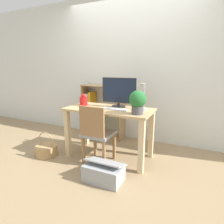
{
  "coord_description": "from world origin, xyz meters",
  "views": [
    {
      "loc": [
        1.17,
        -2.39,
        1.33
      ],
      "look_at": [
        0.0,
        0.1,
        0.68
      ],
      "focal_mm": 30.0,
      "sensor_mm": 36.0,
      "label": 1
    }
  ],
  "objects_px": {
    "monitor": "(119,92)",
    "storage_box": "(104,172)",
    "basket": "(46,150)",
    "keyboard": "(114,109)",
    "bookshelf": "(96,114)",
    "desk_lamp": "(143,94)",
    "chair": "(97,132)",
    "vase": "(83,101)",
    "potted_plant": "(138,101)"
  },
  "relations": [
    {
      "from": "monitor",
      "to": "storage_box",
      "type": "bearing_deg",
      "value": -79.56
    },
    {
      "from": "basket",
      "to": "storage_box",
      "type": "xyz_separation_m",
      "value": [
        1.12,
        -0.21,
        0.02
      ]
    },
    {
      "from": "keyboard",
      "to": "bookshelf",
      "type": "relative_size",
      "value": 0.39
    },
    {
      "from": "desk_lamp",
      "to": "basket",
      "type": "relative_size",
      "value": 0.99
    },
    {
      "from": "chair",
      "to": "basket",
      "type": "height_order",
      "value": "chair"
    },
    {
      "from": "keyboard",
      "to": "chair",
      "type": "distance_m",
      "value": 0.41
    },
    {
      "from": "vase",
      "to": "basket",
      "type": "relative_size",
      "value": 0.49
    },
    {
      "from": "keyboard",
      "to": "basket",
      "type": "height_order",
      "value": "keyboard"
    },
    {
      "from": "basket",
      "to": "storage_box",
      "type": "bearing_deg",
      "value": -10.75
    },
    {
      "from": "vase",
      "to": "bookshelf",
      "type": "xyz_separation_m",
      "value": [
        -0.19,
        0.71,
        -0.4
      ]
    },
    {
      "from": "potted_plant",
      "to": "storage_box",
      "type": "xyz_separation_m",
      "value": [
        -0.25,
        -0.45,
        -0.81
      ]
    },
    {
      "from": "potted_plant",
      "to": "basket",
      "type": "bearing_deg",
      "value": -169.95
    },
    {
      "from": "vase",
      "to": "potted_plant",
      "type": "relative_size",
      "value": 0.62
    },
    {
      "from": "storage_box",
      "to": "vase",
      "type": "bearing_deg",
      "value": 137.2
    },
    {
      "from": "potted_plant",
      "to": "basket",
      "type": "distance_m",
      "value": 1.62
    },
    {
      "from": "keyboard",
      "to": "potted_plant",
      "type": "distance_m",
      "value": 0.42
    },
    {
      "from": "vase",
      "to": "basket",
      "type": "distance_m",
      "value": 0.96
    },
    {
      "from": "bookshelf",
      "to": "vase",
      "type": "bearing_deg",
      "value": -74.99
    },
    {
      "from": "chair",
      "to": "bookshelf",
      "type": "distance_m",
      "value": 1.18
    },
    {
      "from": "bookshelf",
      "to": "basket",
      "type": "height_order",
      "value": "bookshelf"
    },
    {
      "from": "vase",
      "to": "potted_plant",
      "type": "xyz_separation_m",
      "value": [
        0.93,
        -0.18,
        0.09
      ]
    },
    {
      "from": "monitor",
      "to": "chair",
      "type": "bearing_deg",
      "value": -107.45
    },
    {
      "from": "vase",
      "to": "desk_lamp",
      "type": "distance_m",
      "value": 0.95
    },
    {
      "from": "vase",
      "to": "basket",
      "type": "height_order",
      "value": "vase"
    },
    {
      "from": "vase",
      "to": "monitor",
      "type": "bearing_deg",
      "value": 13.94
    },
    {
      "from": "desk_lamp",
      "to": "bookshelf",
      "type": "bearing_deg",
      "value": 149.07
    },
    {
      "from": "monitor",
      "to": "desk_lamp",
      "type": "height_order",
      "value": "monitor"
    },
    {
      "from": "bookshelf",
      "to": "storage_box",
      "type": "relative_size",
      "value": 2.18
    },
    {
      "from": "monitor",
      "to": "keyboard",
      "type": "xyz_separation_m",
      "value": [
        0.02,
        -0.2,
        -0.22
      ]
    },
    {
      "from": "vase",
      "to": "desk_lamp",
      "type": "xyz_separation_m",
      "value": [
        0.94,
        0.03,
        0.15
      ]
    },
    {
      "from": "chair",
      "to": "bookshelf",
      "type": "height_order",
      "value": "bookshelf"
    },
    {
      "from": "storage_box",
      "to": "desk_lamp",
      "type": "bearing_deg",
      "value": 68.74
    },
    {
      "from": "storage_box",
      "to": "chair",
      "type": "bearing_deg",
      "value": 130.26
    },
    {
      "from": "monitor",
      "to": "potted_plant",
      "type": "height_order",
      "value": "monitor"
    },
    {
      "from": "keyboard",
      "to": "vase",
      "type": "bearing_deg",
      "value": 173.53
    },
    {
      "from": "keyboard",
      "to": "potted_plant",
      "type": "xyz_separation_m",
      "value": [
        0.37,
        -0.11,
        0.16
      ]
    },
    {
      "from": "bookshelf",
      "to": "desk_lamp",
      "type": "bearing_deg",
      "value": -30.93
    },
    {
      "from": "keyboard",
      "to": "bookshelf",
      "type": "height_order",
      "value": "bookshelf"
    },
    {
      "from": "potted_plant",
      "to": "desk_lamp",
      "type": "bearing_deg",
      "value": 88.14
    },
    {
      "from": "keyboard",
      "to": "vase",
      "type": "height_order",
      "value": "vase"
    },
    {
      "from": "vase",
      "to": "storage_box",
      "type": "xyz_separation_m",
      "value": [
        0.68,
        -0.63,
        -0.72
      ]
    },
    {
      "from": "chair",
      "to": "vase",
      "type": "bearing_deg",
      "value": 141.13
    },
    {
      "from": "vase",
      "to": "storage_box",
      "type": "relative_size",
      "value": 0.41
    },
    {
      "from": "bookshelf",
      "to": "chair",
      "type": "bearing_deg",
      "value": -59.66
    },
    {
      "from": "basket",
      "to": "vase",
      "type": "bearing_deg",
      "value": 43.9
    },
    {
      "from": "chair",
      "to": "potted_plant",
      "type": "bearing_deg",
      "value": 11.37
    },
    {
      "from": "storage_box",
      "to": "potted_plant",
      "type": "bearing_deg",
      "value": 60.97
    },
    {
      "from": "desk_lamp",
      "to": "basket",
      "type": "xyz_separation_m",
      "value": [
        -1.38,
        -0.45,
        -0.89
      ]
    },
    {
      "from": "potted_plant",
      "to": "storage_box",
      "type": "distance_m",
      "value": 0.96
    },
    {
      "from": "desk_lamp",
      "to": "storage_box",
      "type": "bearing_deg",
      "value": -111.26
    }
  ]
}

